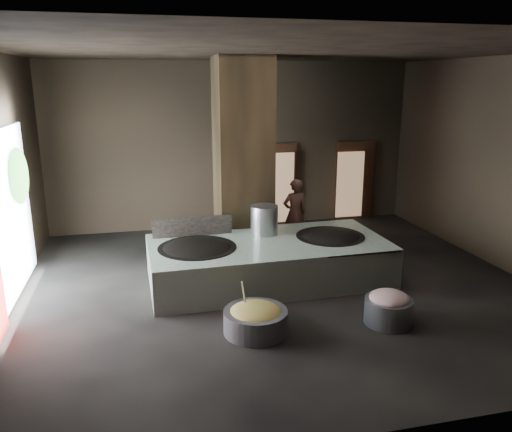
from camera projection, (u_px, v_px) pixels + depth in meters
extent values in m
cube|color=black|center=(277.00, 287.00, 10.06)|extent=(10.00, 9.00, 0.10)
cube|color=black|center=(280.00, 47.00, 8.86)|extent=(10.00, 9.00, 0.10)
cube|color=black|center=(234.00, 146.00, 13.74)|extent=(10.00, 0.10, 4.50)
cube|color=black|center=(397.00, 252.00, 5.18)|extent=(10.00, 0.10, 4.50)
cube|color=black|center=(508.00, 165.00, 10.57)|extent=(0.10, 9.00, 4.50)
cube|color=black|center=(243.00, 160.00, 11.18)|extent=(1.20, 1.20, 4.50)
cube|color=silver|center=(268.00, 261.00, 10.20)|extent=(4.83, 2.40, 0.83)
cube|color=black|center=(268.00, 242.00, 10.09)|extent=(4.67, 2.24, 0.03)
ellipsoid|color=black|center=(197.00, 252.00, 9.74)|extent=(1.51, 1.51, 0.42)
cylinder|color=black|center=(197.00, 248.00, 9.73)|extent=(1.54, 1.54, 0.05)
ellipsoid|color=black|center=(330.00, 240.00, 10.46)|extent=(1.40, 1.40, 0.39)
cylinder|color=black|center=(330.00, 237.00, 10.44)|extent=(1.43, 1.43, 0.05)
cylinder|color=#B4B6BC|center=(264.00, 220.00, 10.54)|extent=(0.58, 0.58, 0.62)
cube|color=black|center=(192.00, 227.00, 10.42)|extent=(1.66, 0.10, 0.42)
imported|color=brown|center=(295.00, 213.00, 12.16)|extent=(0.68, 0.50, 1.71)
cylinder|color=slate|center=(255.00, 321.00, 8.11)|extent=(1.06, 1.06, 0.39)
ellipsoid|color=#97B155|center=(255.00, 312.00, 8.07)|extent=(0.86, 0.86, 0.26)
cylinder|color=#B4B6BC|center=(244.00, 298.00, 8.12)|extent=(0.20, 0.39, 0.74)
cylinder|color=slate|center=(388.00, 311.00, 8.42)|extent=(1.04, 1.04, 0.44)
ellipsoid|color=#C37578|center=(389.00, 298.00, 8.36)|extent=(0.67, 0.67, 0.25)
cube|color=black|center=(276.00, 185.00, 14.21)|extent=(1.18, 0.08, 2.38)
cube|color=#8C6647|center=(279.00, 188.00, 14.08)|extent=(0.84, 0.04, 1.99)
cube|color=black|center=(355.00, 182.00, 14.74)|extent=(1.18, 0.08, 2.38)
cube|color=#8C6647|center=(350.00, 185.00, 14.54)|extent=(0.81, 0.04, 1.92)
cube|color=white|center=(3.00, 221.00, 8.73)|extent=(0.04, 4.20, 3.10)
ellipsoid|color=#194714|center=(19.00, 176.00, 9.62)|extent=(0.28, 1.10, 1.10)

